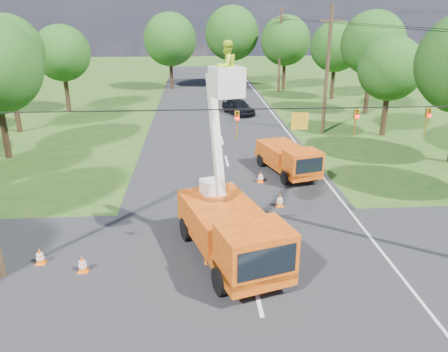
{
  "coord_description": "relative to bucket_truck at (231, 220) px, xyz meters",
  "views": [
    {
      "loc": [
        -2.03,
        -12.71,
        9.41
      ],
      "look_at": [
        -0.82,
        5.36,
        2.6
      ],
      "focal_mm": 35.0,
      "sensor_mm": 36.0,
      "label": 1
    }
  ],
  "objects": [
    {
      "name": "traffic_cone_2",
      "position": [
        2.93,
        5.0,
        -1.43
      ],
      "size": [
        0.38,
        0.38,
        0.71
      ],
      "color": "#FF640D",
      "rests_on": "ground"
    },
    {
      "name": "traffic_cone_3",
      "position": [
        2.44,
        8.45,
        -1.43
      ],
      "size": [
        0.38,
        0.38,
        0.71
      ],
      "color": "#FF640D",
      "rests_on": "ground"
    },
    {
      "name": "pole_right_far",
      "position": [
        9.23,
        39.43,
        3.31
      ],
      "size": [
        1.8,
        0.3,
        10.0
      ],
      "color": "#4C3823",
      "rests_on": "ground"
    },
    {
      "name": "tree_right_e",
      "position": [
        14.53,
        34.43,
        4.02
      ],
      "size": [
        5.6,
        5.6,
        8.63
      ],
      "color": "#382616",
      "rests_on": "ground"
    },
    {
      "name": "pole_right_mid",
      "position": [
        9.23,
        19.43,
        3.31
      ],
      "size": [
        1.8,
        0.3,
        10.0
      ],
      "color": "#4C3823",
      "rests_on": "ground"
    },
    {
      "name": "second_truck",
      "position": [
        4.32,
        9.72,
        -0.75
      ],
      "size": [
        3.35,
        5.66,
        2.0
      ],
      "rotation": [
        0.0,
        0.0,
        0.28
      ],
      "color": "orange",
      "rests_on": "ground"
    },
    {
      "name": "traffic_cone_7",
      "position": [
        4.27,
        13.46,
        -1.43
      ],
      "size": [
        0.38,
        0.38,
        0.71
      ],
      "color": "#FF640D",
      "rests_on": "ground"
    },
    {
      "name": "road_main",
      "position": [
        0.73,
        17.43,
        -1.79
      ],
      "size": [
        12.0,
        100.0,
        0.06
      ],
      "primitive_type": "cube",
      "color": "black",
      "rests_on": "ground"
    },
    {
      "name": "traffic_cone_5",
      "position": [
        -7.58,
        0.21,
        -1.43
      ],
      "size": [
        0.38,
        0.38,
        0.71
      ],
      "color": "#FF640D",
      "rests_on": "ground"
    },
    {
      "name": "road_cross",
      "position": [
        0.73,
        -0.57,
        -1.79
      ],
      "size": [
        56.0,
        10.0,
        0.07
      ],
      "primitive_type": "cube",
      "color": "black",
      "rests_on": "ground"
    },
    {
      "name": "tree_far_a",
      "position": [
        -4.27,
        42.43,
        4.4
      ],
      "size": [
        6.6,
        6.6,
        9.5
      ],
      "color": "#382616",
      "rests_on": "ground"
    },
    {
      "name": "tree_right_c",
      "position": [
        13.93,
        18.43,
        3.52
      ],
      "size": [
        5.0,
        5.0,
        7.83
      ],
      "color": "#382616",
      "rests_on": "ground"
    },
    {
      "name": "tree_left_e",
      "position": [
        -16.07,
        21.43,
        4.7
      ],
      "size": [
        5.8,
        5.8,
        9.41
      ],
      "color": "#382616",
      "rests_on": "ground"
    },
    {
      "name": "distant_car",
      "position": [
        2.92,
        26.84,
        -1.04
      ],
      "size": [
        3.36,
        4.78,
        1.51
      ],
      "primitive_type": "imported",
      "rotation": [
        0.0,
        0.0,
        0.4
      ],
      "color": "black",
      "rests_on": "ground"
    },
    {
      "name": "ground",
      "position": [
        0.73,
        17.43,
        -1.79
      ],
      "size": [
        140.0,
        140.0,
        0.0
      ],
      "primitive_type": "plane",
      "color": "#235018",
      "rests_on": "ground"
    },
    {
      "name": "ground_worker",
      "position": [
        -0.84,
        -0.19,
        -0.84
      ],
      "size": [
        0.83,
        0.72,
        1.91
      ],
      "primitive_type": "imported",
      "rotation": [
        0.0,
        0.0,
        0.46
      ],
      "color": "orange",
      "rests_on": "ground"
    },
    {
      "name": "tree_far_b",
      "position": [
        3.73,
        44.43,
        5.02
      ],
      "size": [
        7.0,
        7.0,
        10.32
      ],
      "color": "#382616",
      "rests_on": "ground"
    },
    {
      "name": "tree_left_f",
      "position": [
        -14.07,
        29.43,
        3.89
      ],
      "size": [
        5.4,
        5.4,
        8.4
      ],
      "color": "#382616",
      "rests_on": "ground"
    },
    {
      "name": "traffic_cone_4",
      "position": [
        -5.76,
        -0.49,
        -1.43
      ],
      "size": [
        0.38,
        0.38,
        0.71
      ],
      "color": "#FF640D",
      "rests_on": "ground"
    },
    {
      "name": "tree_right_d",
      "position": [
        15.53,
        26.43,
        4.89
      ],
      "size": [
        6.0,
        6.0,
        9.7
      ],
      "color": "#382616",
      "rests_on": "ground"
    },
    {
      "name": "bucket_truck",
      "position": [
        0.0,
        0.0,
        0.0
      ],
      "size": [
        4.32,
        7.11,
        8.51
      ],
      "rotation": [
        0.0,
        0.0,
        0.3
      ],
      "color": "orange",
      "rests_on": "ground"
    },
    {
      "name": "edge_line",
      "position": [
        6.33,
        17.43,
        -1.79
      ],
      "size": [
        0.12,
        90.0,
        0.02
      ],
      "primitive_type": "cube",
      "color": "silver",
      "rests_on": "ground"
    },
    {
      "name": "signal_span",
      "position": [
        2.96,
        -0.57,
        4.09
      ],
      "size": [
        18.0,
        0.29,
        1.07
      ],
      "color": "black",
      "rests_on": "ground"
    },
    {
      "name": "tree_far_c",
      "position": [
        10.23,
        41.43,
        4.27
      ],
      "size": [
        6.2,
        6.2,
        9.18
      ],
      "color": "#382616",
      "rests_on": "ground"
    }
  ]
}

